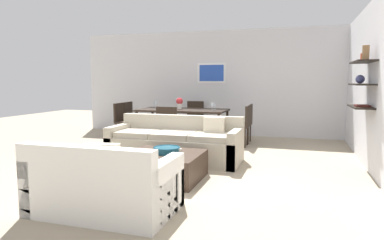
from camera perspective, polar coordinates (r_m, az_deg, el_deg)
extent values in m
plane|color=tan|center=(5.82, -2.68, -7.49)|extent=(18.00, 18.00, 0.00)
cube|color=silver|center=(8.99, 6.86, 6.07)|extent=(8.40, 0.06, 2.70)
cube|color=white|center=(9.07, 3.25, 7.76)|extent=(0.76, 0.02, 0.52)
cube|color=#264CB2|center=(9.05, 3.23, 7.76)|extent=(0.64, 0.01, 0.42)
cube|color=silver|center=(6.01, 27.91, 5.21)|extent=(0.06, 8.20, 2.70)
cube|color=black|center=(6.03, 26.41, 8.62)|extent=(0.28, 0.90, 0.02)
cube|color=black|center=(6.02, 26.24, 5.29)|extent=(0.28, 0.90, 0.02)
cube|color=black|center=(6.03, 26.08, 1.97)|extent=(0.28, 0.90, 0.02)
cylinder|color=olive|center=(5.84, 26.78, 9.89)|extent=(0.10, 0.10, 0.22)
sphere|color=#4C518C|center=(6.20, 26.03, 6.08)|extent=(0.14, 0.14, 0.14)
cylinder|color=#D85933|center=(6.08, 26.37, 9.27)|extent=(0.07, 0.07, 0.12)
cube|color=#4C1E19|center=(5.88, 26.31, 2.12)|extent=(0.20, 0.28, 0.03)
cube|color=#B2A893|center=(6.09, -2.86, -4.84)|extent=(2.30, 0.90, 0.42)
cube|color=#B2A893|center=(6.38, -1.73, -0.78)|extent=(2.30, 0.16, 0.36)
cube|color=#B2A893|center=(6.53, -11.83, -3.41)|extent=(0.14, 0.90, 0.60)
cube|color=#B2A893|center=(5.80, 7.25, -4.56)|extent=(0.14, 0.90, 0.60)
cube|color=#B2A893|center=(6.28, -8.80, -2.17)|extent=(0.65, 0.70, 0.10)
cube|color=#B2A893|center=(6.01, -3.01, -2.48)|extent=(0.65, 0.70, 0.10)
cube|color=#B2A893|center=(5.82, 3.25, -2.79)|extent=(0.65, 0.70, 0.10)
cube|color=beige|center=(6.02, 3.70, -1.22)|extent=(0.36, 0.13, 0.36)
cube|color=white|center=(3.91, -14.05, -11.49)|extent=(1.48, 0.90, 0.42)
cube|color=white|center=(3.51, -17.38, -7.07)|extent=(1.48, 0.16, 0.36)
cube|color=white|center=(3.59, -4.72, -11.44)|extent=(0.14, 0.90, 0.60)
cube|color=white|center=(4.26, -21.91, -9.01)|extent=(0.14, 0.90, 0.60)
cube|color=white|center=(3.73, -9.85, -8.12)|extent=(0.58, 0.70, 0.10)
cube|color=white|center=(4.03, -17.53, -7.22)|extent=(0.58, 0.70, 0.10)
cube|color=beige|center=(3.61, -14.70, -6.60)|extent=(0.37, 0.16, 0.36)
cube|color=#38281E|center=(5.00, -4.72, -7.61)|extent=(1.07, 0.96, 0.38)
cylinder|color=navy|center=(4.96, -4.18, -5.00)|extent=(0.39, 0.39, 0.08)
torus|color=navy|center=(4.95, -4.18, -4.55)|extent=(0.39, 0.39, 0.02)
cylinder|color=silver|center=(4.90, -2.06, -5.16)|extent=(0.06, 0.06, 0.07)
cube|color=black|center=(8.03, -1.55, 1.65)|extent=(2.04, 1.02, 0.04)
cylinder|color=black|center=(8.03, -9.10, -1.13)|extent=(0.06, 0.06, 0.71)
cylinder|color=black|center=(7.38, 4.41, -1.72)|extent=(0.06, 0.06, 0.71)
cylinder|color=black|center=(8.84, -6.51, -0.40)|extent=(0.06, 0.06, 0.71)
cylinder|color=black|center=(8.25, 5.81, -0.87)|extent=(0.06, 0.06, 0.71)
cube|color=black|center=(7.51, 7.62, -1.04)|extent=(0.44, 0.44, 0.04)
cube|color=black|center=(7.46, 9.16, 0.69)|extent=(0.04, 0.44, 0.43)
cylinder|color=black|center=(7.75, 6.51, -2.48)|extent=(0.04, 0.04, 0.41)
cylinder|color=black|center=(7.40, 5.98, -2.89)|extent=(0.04, 0.04, 0.41)
cylinder|color=black|center=(7.69, 9.14, -2.59)|extent=(0.04, 0.04, 0.41)
cylinder|color=black|center=(7.34, 8.74, -3.01)|extent=(0.04, 0.04, 0.41)
cube|color=black|center=(7.96, 8.18, -0.63)|extent=(0.44, 0.44, 0.04)
cube|color=black|center=(7.91, 9.63, 1.01)|extent=(0.04, 0.44, 0.43)
cylinder|color=black|center=(8.20, 7.11, -2.00)|extent=(0.04, 0.04, 0.41)
cylinder|color=black|center=(7.85, 6.64, -2.37)|extent=(0.04, 0.04, 0.41)
cylinder|color=black|center=(8.14, 9.60, -2.10)|extent=(0.04, 0.04, 0.41)
cylinder|color=black|center=(7.79, 9.25, -2.48)|extent=(0.04, 0.04, 0.41)
cube|color=black|center=(7.29, -3.65, -1.23)|extent=(0.44, 0.44, 0.04)
cube|color=black|center=(7.08, -4.24, 0.45)|extent=(0.44, 0.04, 0.43)
cylinder|color=black|center=(7.43, -1.84, -2.83)|extent=(0.04, 0.04, 0.41)
cylinder|color=black|center=(7.55, -4.43, -2.69)|extent=(0.04, 0.04, 0.41)
cylinder|color=black|center=(7.09, -2.80, -3.27)|extent=(0.04, 0.04, 0.41)
cylinder|color=black|center=(7.22, -5.48, -3.12)|extent=(0.04, 0.04, 0.41)
cube|color=black|center=(8.39, -10.76, -0.32)|extent=(0.44, 0.44, 0.04)
cube|color=black|center=(8.46, -11.99, 1.31)|extent=(0.04, 0.44, 0.43)
cylinder|color=black|center=(8.17, -10.21, -2.07)|extent=(0.04, 0.04, 0.41)
cylinder|color=black|center=(8.49, -9.09, -1.74)|extent=(0.04, 0.04, 0.41)
cylinder|color=black|center=(8.35, -12.40, -1.95)|extent=(0.04, 0.04, 0.41)
cylinder|color=black|center=(8.66, -11.23, -1.62)|extent=(0.04, 0.04, 0.41)
cube|color=black|center=(8.79, -9.36, 0.02)|extent=(0.44, 0.44, 0.04)
cube|color=black|center=(8.86, -10.55, 1.57)|extent=(0.04, 0.44, 0.43)
cylinder|color=black|center=(8.58, -8.80, -1.65)|extent=(0.04, 0.04, 0.41)
cylinder|color=black|center=(8.90, -7.78, -1.34)|extent=(0.04, 0.04, 0.41)
cylinder|color=black|center=(8.74, -10.92, -1.54)|extent=(0.04, 0.04, 0.41)
cylinder|color=black|center=(9.06, -9.84, -1.24)|extent=(0.04, 0.04, 0.41)
cube|color=black|center=(8.85, 0.19, 0.14)|extent=(0.44, 0.44, 0.04)
cube|color=black|center=(9.01, 0.57, 1.76)|extent=(0.44, 0.04, 0.43)
cylinder|color=black|center=(8.76, -1.28, -1.41)|extent=(0.04, 0.04, 0.41)
cylinder|color=black|center=(8.65, 0.98, -1.50)|extent=(0.04, 0.04, 0.41)
cylinder|color=black|center=(9.10, -0.56, -1.11)|extent=(0.04, 0.04, 0.41)
cylinder|color=black|center=(8.99, 1.63, -1.20)|extent=(0.04, 0.04, 0.41)
cylinder|color=silver|center=(8.41, -6.04, 1.99)|extent=(0.06, 0.06, 0.01)
cylinder|color=silver|center=(8.41, -6.04, 2.29)|extent=(0.01, 0.01, 0.08)
cylinder|color=silver|center=(8.40, -6.05, 2.87)|extent=(0.08, 0.08, 0.09)
cylinder|color=silver|center=(7.95, 3.79, 1.75)|extent=(0.06, 0.06, 0.01)
cylinder|color=silver|center=(7.94, 3.79, 2.00)|extent=(0.01, 0.01, 0.06)
cylinder|color=silver|center=(7.94, 3.80, 2.48)|extent=(0.06, 0.06, 0.07)
cylinder|color=silver|center=(7.70, 3.35, 1.60)|extent=(0.06, 0.06, 0.01)
cylinder|color=silver|center=(7.70, 3.35, 1.93)|extent=(0.01, 0.01, 0.08)
cylinder|color=silver|center=(7.69, 3.36, 2.55)|extent=(0.07, 0.07, 0.08)
cylinder|color=silver|center=(8.09, -2.08, 2.27)|extent=(0.10, 0.10, 0.13)
sphere|color=red|center=(8.09, -2.09, 3.14)|extent=(0.16, 0.16, 0.16)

